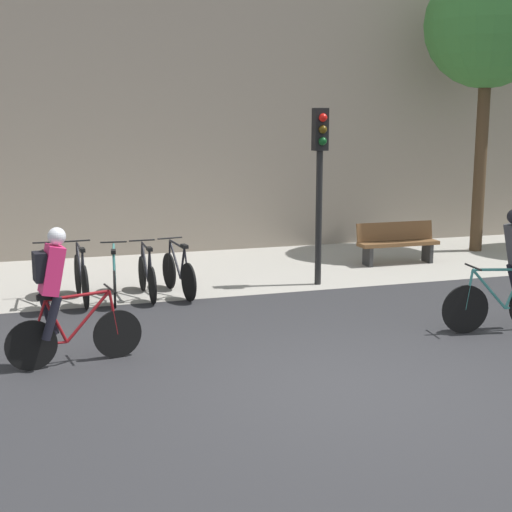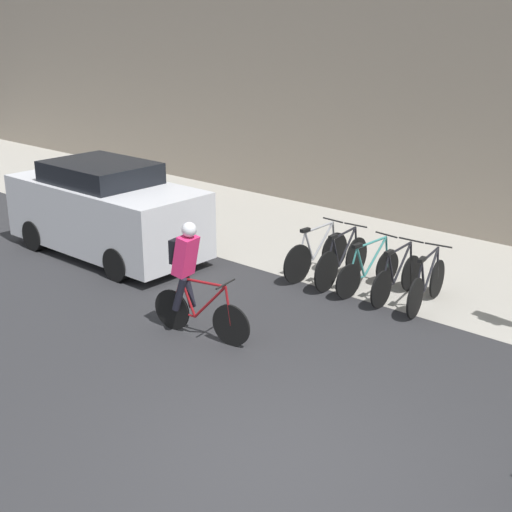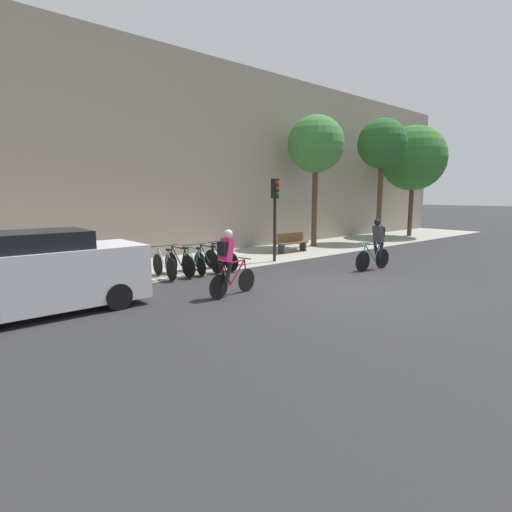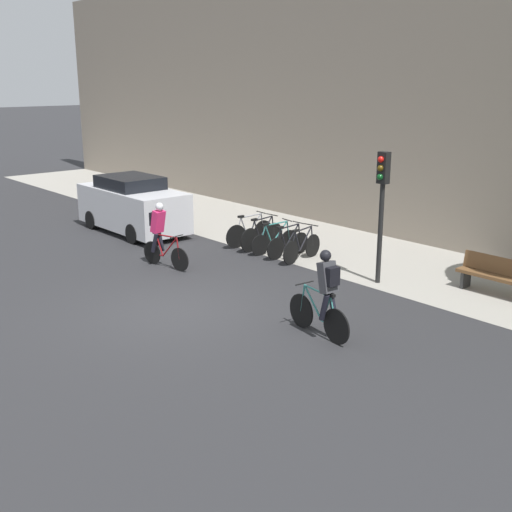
# 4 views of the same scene
# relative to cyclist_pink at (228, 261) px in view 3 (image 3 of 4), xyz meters

# --- Properties ---
(ground) EXTENTS (200.00, 200.00, 0.00)m
(ground) POSITION_rel_cyclist_pink_xyz_m (3.05, -1.68, -0.95)
(ground) COLOR #2B2B2D
(kerb_strip) EXTENTS (44.00, 4.50, 0.01)m
(kerb_strip) POSITION_rel_cyclist_pink_xyz_m (3.05, 5.07, -0.94)
(kerb_strip) COLOR #A39E93
(kerb_strip) RESTS_ON ground
(building_facade) EXTENTS (44.00, 0.60, 8.74)m
(building_facade) POSITION_rel_cyclist_pink_xyz_m (3.05, 7.62, 3.42)
(building_facade) COLOR gray
(building_facade) RESTS_ON ground
(cyclist_pink) EXTENTS (1.70, 0.54, 1.76)m
(cyclist_pink) POSITION_rel_cyclist_pink_xyz_m (0.00, 0.00, 0.00)
(cyclist_pink) COLOR black
(cyclist_pink) RESTS_ON ground
(cyclist_grey) EXTENTS (1.76, 0.48, 1.80)m
(cyclist_grey) POSITION_rel_cyclist_pink_xyz_m (6.32, -0.35, -0.00)
(cyclist_grey) COLOR black
(cyclist_grey) RESTS_ON ground
(parked_bike_0) EXTENTS (0.46, 1.75, 0.99)m
(parked_bike_0) POSITION_rel_cyclist_pink_xyz_m (-0.09, 3.26, -0.53)
(parked_bike_0) COLOR black
(parked_bike_0) RESTS_ON ground
(parked_bike_1) EXTENTS (0.46, 1.74, 0.99)m
(parked_bike_1) POSITION_rel_cyclist_pink_xyz_m (0.47, 3.26, -0.53)
(parked_bike_1) COLOR black
(parked_bike_1) RESTS_ON ground
(parked_bike_2) EXTENTS (0.46, 1.66, 0.94)m
(parked_bike_2) POSITION_rel_cyclist_pink_xyz_m (1.02, 3.26, -0.56)
(parked_bike_2) COLOR black
(parked_bike_2) RESTS_ON ground
(parked_bike_3) EXTENTS (0.46, 1.63, 0.95)m
(parked_bike_3) POSITION_rel_cyclist_pink_xyz_m (1.58, 3.26, -0.56)
(parked_bike_3) COLOR black
(parked_bike_3) RESTS_ON ground
(parked_bike_4) EXTENTS (0.46, 1.67, 0.96)m
(parked_bike_4) POSITION_rel_cyclist_pink_xyz_m (2.14, 3.26, -0.55)
(parked_bike_4) COLOR black
(parked_bike_4) RESTS_ON ground
(traffic_light_pole) EXTENTS (0.26, 0.30, 3.25)m
(traffic_light_pole) POSITION_rel_cyclist_pink_xyz_m (4.79, 3.26, 1.32)
(traffic_light_pole) COLOR black
(traffic_light_pole) RESTS_ON ground
(bench) EXTENTS (1.79, 0.44, 0.89)m
(bench) POSITION_rel_cyclist_pink_xyz_m (7.17, 4.61, -0.47)
(bench) COLOR brown
(bench) RESTS_ON ground
(parked_car) EXTENTS (4.30, 1.84, 1.85)m
(parked_car) POSITION_rel_cyclist_pink_xyz_m (-3.98, 1.53, -0.05)
(parked_car) COLOR silver
(parked_car) RESTS_ON ground
(street_tree_0) EXTENTS (2.84, 2.84, 6.59)m
(street_tree_0) POSITION_rel_cyclist_pink_xyz_m (9.71, 5.46, 4.18)
(street_tree_0) COLOR #4C3823
(street_tree_0) RESTS_ON ground
(street_tree_1) EXTENTS (2.70, 2.70, 6.79)m
(street_tree_1) POSITION_rel_cyclist_pink_xyz_m (13.96, 4.35, 4.44)
(street_tree_1) COLOR #4C3823
(street_tree_1) RESTS_ON ground
(street_tree_2) EXTENTS (4.07, 4.07, 6.98)m
(street_tree_2) POSITION_rel_cyclist_pink_xyz_m (18.49, 4.87, 3.99)
(street_tree_2) COLOR #4C3823
(street_tree_2) RESTS_ON ground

